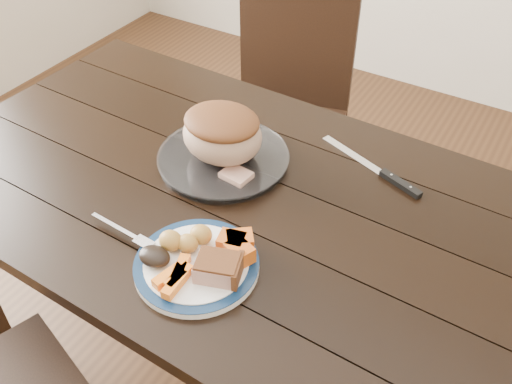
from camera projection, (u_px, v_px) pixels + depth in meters
The scene contains 15 objects.
ground at pixel (238, 363), 1.88m from camera, with size 4.00×4.00×0.00m, color #472B16.
dining_table at pixel (233, 219), 1.44m from camera, with size 1.62×0.94×0.75m.
chair_far at pixel (288, 103), 2.10m from camera, with size 0.51×0.52×0.93m.
dinner_plate at pixel (197, 266), 1.19m from camera, with size 0.26×0.26×0.02m, color white.
plate_rim at pixel (196, 263), 1.19m from camera, with size 0.26×0.26×0.02m, color #0D2442.
serving_platter at pixel (223, 159), 1.46m from camera, with size 0.33×0.33×0.02m, color white.
pork_slice at pixel (218, 268), 1.15m from camera, with size 0.09×0.07×0.04m, color tan.
roasted_potatoes at pixel (186, 239), 1.20m from camera, with size 0.09×0.09×0.04m.
carrot_batons at pixel (176, 277), 1.14m from camera, with size 0.06×0.11×0.02m.
pumpkin_wedges at pixel (237, 246), 1.19m from camera, with size 0.10×0.09×0.04m.
dark_mushroom at pixel (154, 256), 1.17m from camera, with size 0.07×0.05×0.03m, color black.
fork at pixel (126, 233), 1.25m from camera, with size 0.18×0.03×0.00m.
roast_joint at pixel (222, 135), 1.41m from camera, with size 0.21×0.18×0.13m, color tan.
cut_slice at pixel (236, 176), 1.39m from camera, with size 0.07×0.06×0.02m, color tan.
carving_knife at pixel (388, 176), 1.42m from camera, with size 0.31×0.13×0.01m.
Camera 1 is at (0.59, -0.86, 1.66)m, focal length 40.00 mm.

